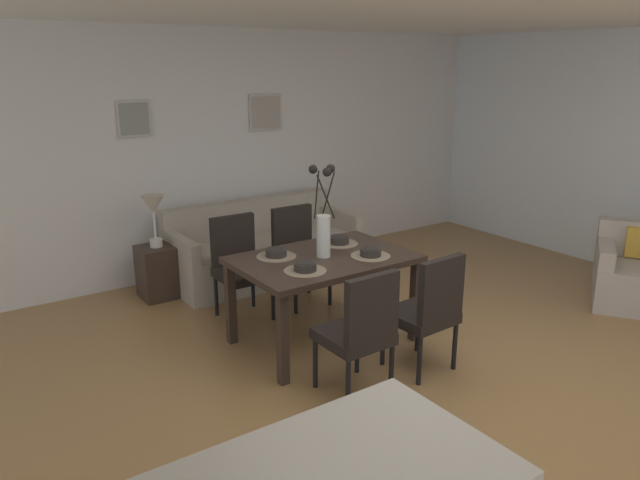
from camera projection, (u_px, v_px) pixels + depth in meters
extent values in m
plane|color=olive|center=(424.00, 384.00, 4.32)|extent=(9.00, 9.00, 0.00)
cube|color=silver|center=(219.00, 153.00, 6.52)|extent=(9.00, 0.10, 2.60)
cube|color=#33261E|center=(323.00, 259.00, 4.81)|extent=(1.40, 0.94, 0.05)
cube|color=#33261E|center=(354.00, 274.00, 5.58)|extent=(0.07, 0.07, 0.69)
cube|color=#33261E|center=(231.00, 304.00, 4.88)|extent=(0.07, 0.07, 0.69)
cube|color=#33261E|center=(415.00, 301.00, 4.94)|extent=(0.07, 0.07, 0.69)
cube|color=#33261E|center=(283.00, 340.00, 4.24)|extent=(0.07, 0.07, 0.69)
cube|color=black|center=(353.00, 336.00, 4.13)|extent=(0.44, 0.44, 0.08)
cube|color=black|center=(372.00, 310.00, 3.90)|extent=(0.42, 0.06, 0.48)
cylinder|color=black|center=(357.00, 349.00, 4.44)|extent=(0.04, 0.04, 0.38)
cylinder|color=black|center=(315.00, 363.00, 4.23)|extent=(0.04, 0.04, 0.38)
cylinder|color=black|center=(391.00, 369.00, 4.15)|extent=(0.04, 0.04, 0.38)
cylinder|color=black|center=(348.00, 386.00, 3.94)|extent=(0.04, 0.04, 0.38)
cube|color=black|center=(243.00, 274.00, 5.35)|extent=(0.44, 0.44, 0.08)
cube|color=black|center=(233.00, 241.00, 5.43)|extent=(0.42, 0.06, 0.48)
cylinder|color=black|center=(235.00, 309.00, 5.16)|extent=(0.04, 0.04, 0.38)
cylinder|color=black|center=(273.00, 300.00, 5.37)|extent=(0.04, 0.04, 0.38)
cylinder|color=black|center=(216.00, 296.00, 5.46)|extent=(0.04, 0.04, 0.38)
cylinder|color=black|center=(253.00, 288.00, 5.67)|extent=(0.04, 0.04, 0.38)
cube|color=black|center=(420.00, 316.00, 4.46)|extent=(0.46, 0.46, 0.08)
cube|color=black|center=(441.00, 291.00, 4.24)|extent=(0.42, 0.08, 0.48)
cylinder|color=black|center=(418.00, 329.00, 4.78)|extent=(0.04, 0.04, 0.38)
cylinder|color=black|center=(383.00, 342.00, 4.56)|extent=(0.04, 0.04, 0.38)
cylinder|color=black|center=(455.00, 346.00, 4.49)|extent=(0.04, 0.04, 0.38)
cylinder|color=black|center=(419.00, 361.00, 4.27)|extent=(0.04, 0.04, 0.38)
cube|color=black|center=(302.00, 261.00, 5.69)|extent=(0.45, 0.45, 0.08)
cube|color=black|center=(292.00, 231.00, 5.77)|extent=(0.42, 0.07, 0.48)
cylinder|color=black|center=(296.00, 294.00, 5.51)|extent=(0.04, 0.04, 0.38)
cylinder|color=black|center=(330.00, 286.00, 5.70)|extent=(0.04, 0.04, 0.38)
cylinder|color=black|center=(276.00, 282.00, 5.81)|extent=(0.04, 0.04, 0.38)
cylinder|color=black|center=(309.00, 275.00, 6.01)|extent=(0.04, 0.04, 0.38)
cylinder|color=silver|center=(323.00, 236.00, 4.75)|extent=(0.11, 0.11, 0.34)
cylinder|color=black|center=(328.00, 194.00, 4.71)|extent=(0.05, 0.12, 0.37)
sphere|color=black|center=(331.00, 169.00, 4.67)|extent=(0.07, 0.07, 0.07)
cylinder|color=black|center=(317.00, 195.00, 4.68)|extent=(0.08, 0.05, 0.38)
sphere|color=black|center=(313.00, 169.00, 4.64)|extent=(0.07, 0.07, 0.07)
cylinder|color=black|center=(326.00, 197.00, 4.61)|extent=(0.15, 0.06, 0.36)
sphere|color=black|center=(327.00, 172.00, 4.52)|extent=(0.07, 0.07, 0.07)
cylinder|color=#7F705B|center=(305.00, 271.00, 4.46)|extent=(0.32, 0.32, 0.01)
cylinder|color=#2D2826|center=(305.00, 266.00, 4.45)|extent=(0.17, 0.17, 0.06)
cylinder|color=black|center=(305.00, 265.00, 4.45)|extent=(0.13, 0.13, 0.04)
cylinder|color=#7F705B|center=(276.00, 256.00, 4.79)|extent=(0.32, 0.32, 0.01)
cylinder|color=#2D2826|center=(276.00, 252.00, 4.78)|extent=(0.17, 0.17, 0.06)
cylinder|color=black|center=(276.00, 251.00, 4.78)|extent=(0.13, 0.13, 0.04)
cylinder|color=#7F705B|center=(371.00, 256.00, 4.81)|extent=(0.32, 0.32, 0.01)
cylinder|color=#2D2826|center=(371.00, 252.00, 4.80)|extent=(0.17, 0.17, 0.06)
cylinder|color=black|center=(371.00, 250.00, 4.79)|extent=(0.13, 0.13, 0.04)
cylinder|color=#7F705B|center=(339.00, 244.00, 5.14)|extent=(0.32, 0.32, 0.01)
cylinder|color=#2D2826|center=(339.00, 240.00, 5.13)|extent=(0.17, 0.17, 0.06)
cylinder|color=black|center=(339.00, 238.00, 5.13)|extent=(0.13, 0.13, 0.04)
cube|color=#A89E8E|center=(265.00, 258.00, 6.46)|extent=(2.02, 0.84, 0.42)
cube|color=#A89E8E|center=(249.00, 216.00, 6.61)|extent=(2.02, 0.16, 0.38)
cube|color=#A89E8E|center=(337.00, 218.00, 6.90)|extent=(0.10, 0.84, 0.20)
cube|color=#A89E8E|center=(179.00, 246.00, 5.85)|extent=(0.10, 0.84, 0.20)
cube|color=#33261E|center=(158.00, 272.00, 5.89)|extent=(0.36, 0.36, 0.52)
cylinder|color=beige|center=(156.00, 243.00, 5.80)|extent=(0.12, 0.12, 0.08)
cylinder|color=beige|center=(155.00, 225.00, 5.75)|extent=(0.02, 0.02, 0.30)
cone|color=beige|center=(153.00, 205.00, 5.70)|extent=(0.22, 0.22, 0.18)
cube|color=#ADA399|center=(639.00, 285.00, 5.70)|extent=(1.11, 1.11, 0.40)
cube|color=#ADA399|center=(606.00, 253.00, 5.72)|extent=(0.65, 0.49, 0.18)
cube|color=#B2ADA3|center=(134.00, 119.00, 5.84)|extent=(0.34, 0.02, 0.36)
cube|color=gray|center=(134.00, 119.00, 5.83)|extent=(0.29, 0.01, 0.31)
cube|color=#B2ADA3|center=(265.00, 112.00, 6.65)|extent=(0.41, 0.02, 0.40)
cube|color=#9E9389|center=(266.00, 112.00, 6.64)|extent=(0.36, 0.01, 0.35)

